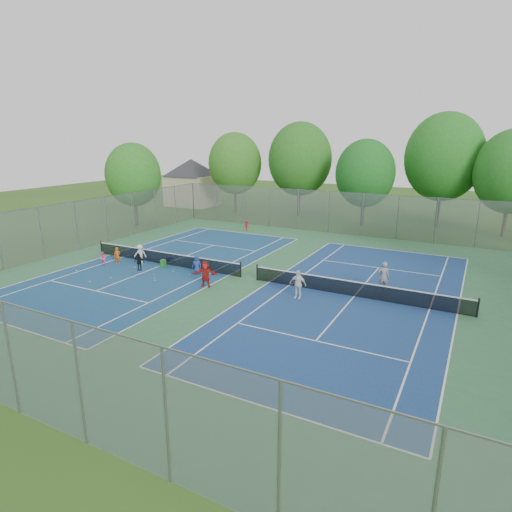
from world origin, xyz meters
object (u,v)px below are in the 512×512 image
at_px(net_right, 355,289).
at_px(instructor, 383,277).
at_px(net_left, 165,258).
at_px(ball_crate, 170,259).
at_px(ball_hopper, 163,264).

height_order(net_right, instructor, instructor).
relative_size(net_left, instructor, 6.95).
xyz_separation_m(net_left, net_right, (14.00, 0.00, 0.00)).
xyz_separation_m(ball_crate, ball_hopper, (0.75, -1.61, 0.13)).
xyz_separation_m(net_left, ball_hopper, (0.46, -0.72, -0.16)).
height_order(net_left, net_right, same).
bearing_deg(instructor, net_left, -13.75).
height_order(net_left, ball_hopper, net_left).
bearing_deg(ball_hopper, net_right, 3.05).
xyz_separation_m(ball_crate, instructor, (15.53, 0.80, 0.76)).
bearing_deg(net_right, ball_hopper, -176.95).
bearing_deg(ball_hopper, ball_crate, 114.86).
xyz_separation_m(net_right, instructor, (1.25, 1.69, 0.47)).
relative_size(ball_crate, instructor, 0.21).
bearing_deg(net_left, net_right, 0.00).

